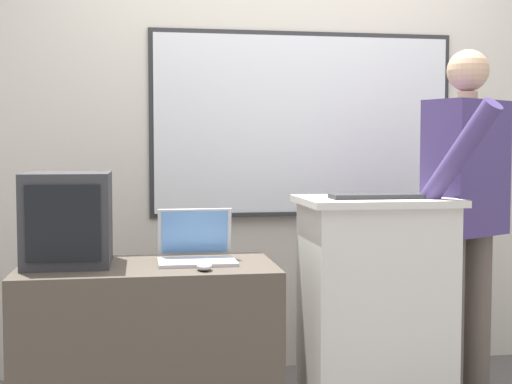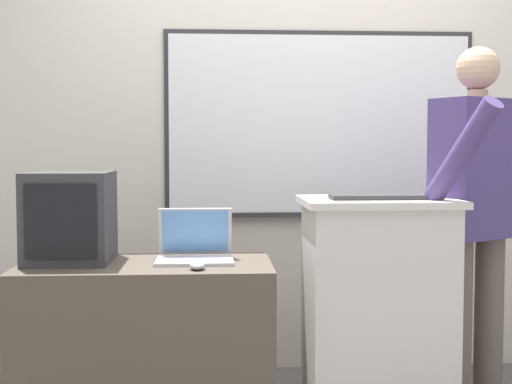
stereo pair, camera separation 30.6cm
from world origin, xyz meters
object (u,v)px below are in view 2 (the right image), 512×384
at_px(laptop, 195,246).
at_px(crt_monitor, 70,217).
at_px(person_presenter, 476,208).
at_px(computer_mouse_by_laptop, 197,265).
at_px(lectern_podium, 377,313).
at_px(side_desk, 147,350).
at_px(wireless_keyboard, 377,197).

bearing_deg(laptop, crt_monitor, 179.53).
bearing_deg(person_presenter, computer_mouse_by_laptop, 164.21).
relative_size(lectern_podium, laptop, 3.11).
xyz_separation_m(laptop, crt_monitor, (-0.52, 0.00, 0.13)).
bearing_deg(side_desk, computer_mouse_by_laptop, -38.39).
height_order(person_presenter, wireless_keyboard, person_presenter).
bearing_deg(crt_monitor, person_presenter, 2.11).
relative_size(side_desk, laptop, 3.24).
height_order(wireless_keyboard, crt_monitor, crt_monitor).
height_order(laptop, wireless_keyboard, wireless_keyboard).
distance_m(lectern_podium, person_presenter, 0.65).
bearing_deg(crt_monitor, wireless_keyboard, -3.38).
xyz_separation_m(side_desk, laptop, (0.20, 0.06, 0.43)).
bearing_deg(person_presenter, laptop, 153.63).
bearing_deg(laptop, person_presenter, 3.20).
xyz_separation_m(lectern_podium, laptop, (-0.78, 0.01, 0.30)).
bearing_deg(lectern_podium, person_presenter, 9.64).
height_order(person_presenter, crt_monitor, person_presenter).
relative_size(person_presenter, wireless_keyboard, 4.25).
bearing_deg(side_desk, person_presenter, 5.12).
distance_m(wireless_keyboard, crt_monitor, 1.29).
relative_size(side_desk, wireless_keyboard, 2.67).
bearing_deg(person_presenter, lectern_podium, 160.07).
distance_m(wireless_keyboard, computer_mouse_by_laptop, 0.81).
relative_size(computer_mouse_by_laptop, crt_monitor, 0.26).
bearing_deg(crt_monitor, side_desk, -11.37).
xyz_separation_m(lectern_podium, person_presenter, (0.46, 0.08, 0.45)).
distance_m(lectern_podium, side_desk, 1.00).
bearing_deg(lectern_podium, computer_mouse_by_laptop, -163.81).
relative_size(person_presenter, crt_monitor, 4.28).
relative_size(lectern_podium, wireless_keyboard, 2.56).
xyz_separation_m(lectern_podium, computer_mouse_by_laptop, (-0.77, -0.22, 0.25)).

